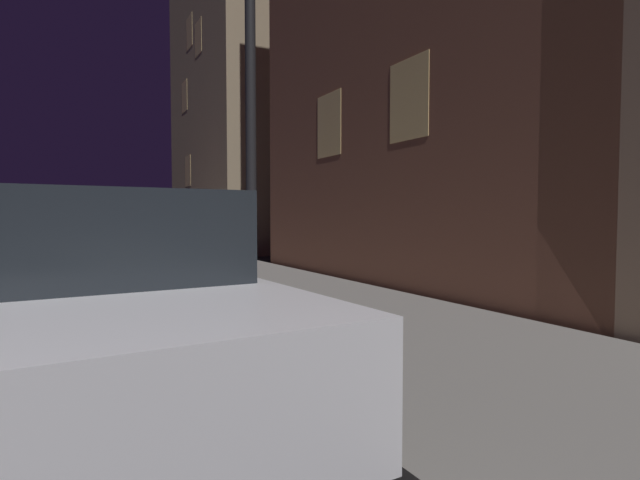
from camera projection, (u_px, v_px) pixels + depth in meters
The scene contains 6 objects.
car_white at pixel (91, 297), 3.44m from camera, with size 2.16×4.63×1.43m.
car_blue at pixel (69, 247), 9.16m from camera, with size 2.16×4.29×1.43m.
car_red at pixel (64, 236), 14.30m from camera, with size 2.22×4.43×1.43m.
street_lamp at pixel (250, 53), 7.39m from camera, with size 0.44×0.44×5.42m.
building_mid at pixel (543, 7), 10.20m from camera, with size 8.74×8.49×11.26m.
building_far at pixel (287, 83), 20.20m from camera, with size 7.74×8.10×13.56m.
Camera 1 is at (2.65, 0.01, 1.28)m, focal length 27.59 mm.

